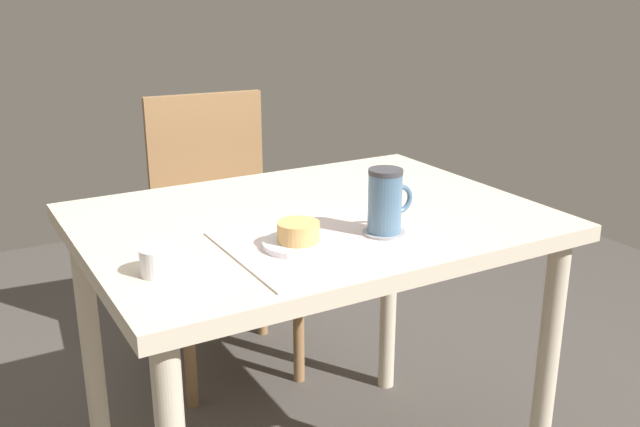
# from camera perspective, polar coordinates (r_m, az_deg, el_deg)

# --- Properties ---
(dining_table) EXTENTS (1.01, 0.75, 0.75)m
(dining_table) POSITION_cam_1_polar(r_m,az_deg,el_deg) (1.63, -0.66, -3.26)
(dining_table) COLOR beige
(dining_table) RESTS_ON ground_plane
(wooden_chair) EXTENTS (0.46, 0.46, 0.89)m
(wooden_chair) POSITION_cam_1_polar(r_m,az_deg,el_deg) (2.35, -8.13, -0.70)
(wooden_chair) COLOR #997047
(wooden_chair) RESTS_ON ground_plane
(placemat) EXTENTS (0.40, 0.34, 0.00)m
(placemat) POSITION_cam_1_polar(r_m,az_deg,el_deg) (1.43, 0.80, -2.27)
(placemat) COLOR silver
(placemat) RESTS_ON dining_table
(pastry_plate) EXTENTS (0.14, 0.14, 0.01)m
(pastry_plate) POSITION_cam_1_polar(r_m,az_deg,el_deg) (1.39, -1.73, -2.45)
(pastry_plate) COLOR white
(pastry_plate) RESTS_ON placemat
(pastry) EXTENTS (0.08, 0.08, 0.04)m
(pastry) POSITION_cam_1_polar(r_m,az_deg,el_deg) (1.38, -1.74, -1.46)
(pastry) COLOR #E0A860
(pastry) RESTS_ON pastry_plate
(coffee_coaster) EXTENTS (0.09, 0.09, 0.00)m
(coffee_coaster) POSITION_cam_1_polar(r_m,az_deg,el_deg) (1.47, 5.14, -1.52)
(coffee_coaster) COLOR #99999E
(coffee_coaster) RESTS_ON placemat
(coffee_mug) EXTENTS (0.10, 0.07, 0.13)m
(coffee_mug) POSITION_cam_1_polar(r_m,az_deg,el_deg) (1.45, 5.29, 1.04)
(coffee_mug) COLOR slate
(coffee_mug) RESTS_ON coffee_coaster
(sugar_bowl) EXTENTS (0.07, 0.07, 0.05)m
(sugar_bowl) POSITION_cam_1_polar(r_m,az_deg,el_deg) (1.30, -12.74, -3.73)
(sugar_bowl) COLOR white
(sugar_bowl) RESTS_ON dining_table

